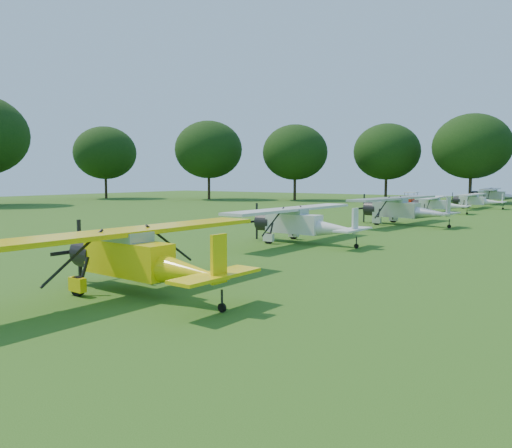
{
  "coord_description": "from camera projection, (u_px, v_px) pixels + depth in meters",
  "views": [
    {
      "loc": [
        13.82,
        -20.94,
        3.8
      ],
      "look_at": [
        -0.56,
        -0.27,
        1.4
      ],
      "focal_mm": 35.0,
      "sensor_mm": 36.0,
      "label": 1
    }
  ],
  "objects": [
    {
      "name": "ground",
      "position": [
        268.0,
        252.0,
        25.33
      ],
      "size": [
        160.0,
        160.0,
        0.0
      ],
      "primitive_type": "plane",
      "color": "#295515",
      "rests_on": "ground"
    },
    {
      "name": "tree_belt",
      "position": [
        336.0,
        83.0,
        22.67
      ],
      "size": [
        137.36,
        130.27,
        14.52
      ],
      "color": "black",
      "rests_on": "ground"
    },
    {
      "name": "aircraft_2",
      "position": [
        139.0,
        254.0,
        16.04
      ],
      "size": [
        7.2,
        11.46,
        2.26
      ],
      "rotation": [
        0.0,
        0.0,
        -0.04
      ],
      "color": "yellow",
      "rests_on": "ground"
    },
    {
      "name": "aircraft_3",
      "position": [
        301.0,
        221.0,
        28.41
      ],
      "size": [
        6.99,
        11.13,
        2.19
      ],
      "rotation": [
        0.0,
        0.0,
        -0.04
      ],
      "color": "silver",
      "rests_on": "ground"
    },
    {
      "name": "aircraft_4",
      "position": [
        403.0,
        207.0,
        39.18
      ],
      "size": [
        7.57,
        12.01,
        2.36
      ],
      "rotation": [
        0.0,
        0.0,
        -0.13
      ],
      "color": "silver",
      "rests_on": "ground"
    },
    {
      "name": "aircraft_5",
      "position": [
        438.0,
        203.0,
        51.49
      ],
      "size": [
        5.82,
        9.26,
        1.82
      ],
      "rotation": [
        0.0,
        0.0,
        0.05
      ],
      "color": "silver",
      "rests_on": "ground"
    },
    {
      "name": "aircraft_6",
      "position": [
        476.0,
        199.0,
        59.26
      ],
      "size": [
        5.96,
        9.48,
        1.87
      ],
      "rotation": [
        0.0,
        0.0,
        -0.03
      ],
      "color": "silver",
      "rests_on": "ground"
    },
    {
      "name": "aircraft_7",
      "position": [
        496.0,
        194.0,
        70.22
      ],
      "size": [
        7.31,
        11.64,
        2.29
      ],
      "rotation": [
        0.0,
        0.0,
        0.06
      ],
      "color": "silver",
      "rests_on": "ground"
    },
    {
      "name": "golf_cart",
      "position": [
        411.0,
        200.0,
        70.7
      ],
      "size": [
        2.06,
        1.5,
        1.6
      ],
      "rotation": [
        0.0,
        0.0,
        -0.21
      ],
      "color": "#A51B0B",
      "rests_on": "ground"
    }
  ]
}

